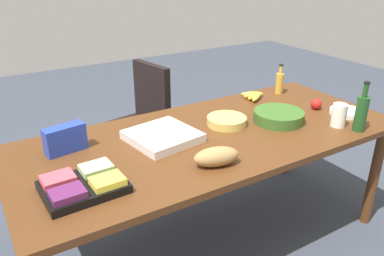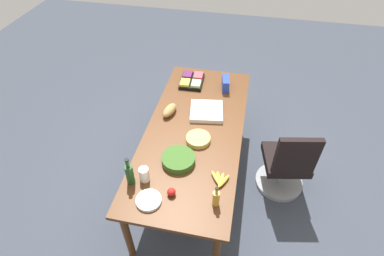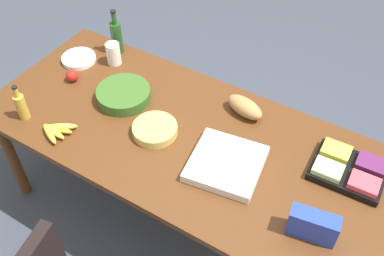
# 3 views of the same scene
# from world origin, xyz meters

# --- Properties ---
(ground_plane) EXTENTS (10.00, 10.00, 0.00)m
(ground_plane) POSITION_xyz_m (0.00, 0.00, 0.00)
(ground_plane) COLOR #383F4A
(conference_table) EXTENTS (2.35, 1.02, 0.80)m
(conference_table) POSITION_xyz_m (0.00, 0.00, 0.73)
(conference_table) COLOR #512D15
(conference_table) RESTS_ON ground
(chip_bag_blue) EXTENTS (0.23, 0.11, 0.15)m
(chip_bag_blue) POSITION_xyz_m (0.81, -0.23, 0.87)
(chip_bag_blue) COLOR #233DAD
(chip_bag_blue) RESTS_ON conference_table
(salad_bowl) EXTENTS (0.39, 0.39, 0.07)m
(salad_bowl) POSITION_xyz_m (-0.48, 0.06, 0.83)
(salad_bowl) COLOR #345C21
(salad_bowl) RESTS_ON conference_table
(bread_loaf) EXTENTS (0.26, 0.17, 0.10)m
(bread_loaf) POSITION_xyz_m (0.20, 0.33, 0.85)
(bread_loaf) COLOR #A17A45
(bread_loaf) RESTS_ON conference_table
(paper_plate_stack) EXTENTS (0.25, 0.25, 0.03)m
(paper_plate_stack) POSITION_xyz_m (-0.96, 0.21, 0.81)
(paper_plate_stack) COLOR white
(paper_plate_stack) RESTS_ON conference_table
(dressing_bottle) EXTENTS (0.07, 0.07, 0.23)m
(dressing_bottle) POSITION_xyz_m (-0.87, -0.36, 0.89)
(dressing_bottle) COLOR gold
(dressing_bottle) RESTS_ON conference_table
(chip_bowl) EXTENTS (0.29, 0.29, 0.05)m
(chip_bowl) POSITION_xyz_m (-0.16, -0.07, 0.83)
(chip_bowl) COLOR #CCB556
(chip_bowl) RESTS_ON conference_table
(fruit_platter) EXTENTS (0.37, 0.29, 0.07)m
(fruit_platter) POSITION_xyz_m (0.84, 0.20, 0.83)
(fruit_platter) COLOR black
(fruit_platter) RESTS_ON conference_table
(pizza_box) EXTENTS (0.41, 0.41, 0.05)m
(pizza_box) POSITION_xyz_m (0.29, -0.08, 0.82)
(pizza_box) COLOR silver
(pizza_box) RESTS_ON conference_table
(apple_red) EXTENTS (0.08, 0.08, 0.08)m
(apple_red) POSITION_xyz_m (-0.85, 0.03, 0.84)
(apple_red) COLOR red
(apple_red) RESTS_ON conference_table
(banana_bunch) EXTENTS (0.19, 0.19, 0.04)m
(banana_bunch) POSITION_xyz_m (-0.62, -0.36, 0.82)
(banana_bunch) COLOR yellow
(banana_bunch) RESTS_ON conference_table
(mayo_jar) EXTENTS (0.10, 0.10, 0.15)m
(mayo_jar) POSITION_xyz_m (-0.74, 0.31, 0.87)
(mayo_jar) COLOR white
(mayo_jar) RESTS_ON conference_table
(wine_bottle) EXTENTS (0.09, 0.09, 0.31)m
(wine_bottle) POSITION_xyz_m (-0.80, 0.42, 0.92)
(wine_bottle) COLOR #1C461C
(wine_bottle) RESTS_ON conference_table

